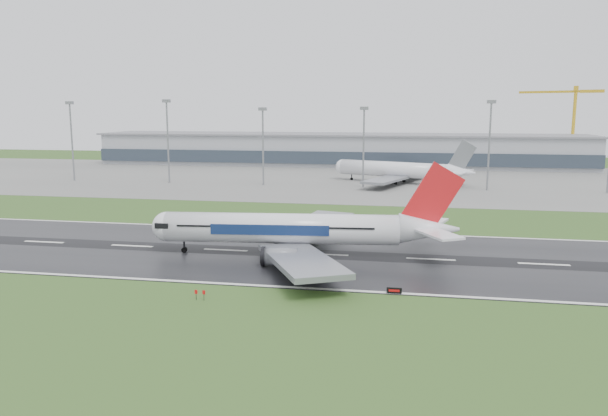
# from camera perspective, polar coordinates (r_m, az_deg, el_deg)

# --- Properties ---
(ground) EXTENTS (520.00, 520.00, 0.00)m
(ground) POSITION_cam_1_polar(r_m,az_deg,el_deg) (117.02, -7.69, -4.15)
(ground) COLOR #2B4C1C
(ground) RESTS_ON ground
(runway) EXTENTS (400.00, 45.00, 0.10)m
(runway) POSITION_cam_1_polar(r_m,az_deg,el_deg) (117.01, -7.69, -4.12)
(runway) COLOR black
(runway) RESTS_ON ground
(apron) EXTENTS (400.00, 130.00, 0.08)m
(apron) POSITION_cam_1_polar(r_m,az_deg,el_deg) (237.31, 1.65, 2.92)
(apron) COLOR slate
(apron) RESTS_ON ground
(terminal) EXTENTS (240.00, 36.00, 15.00)m
(terminal) POSITION_cam_1_polar(r_m,az_deg,el_deg) (295.83, 3.43, 5.69)
(terminal) COLOR gray
(terminal) RESTS_ON ground
(main_airliner) EXTENTS (64.00, 61.50, 17.34)m
(main_airliner) POSITION_cam_1_polar(r_m,az_deg,el_deg) (110.38, -0.11, -0.24)
(main_airliner) COLOR white
(main_airliner) RESTS_ON runway
(parked_airliner) EXTENTS (71.19, 68.90, 16.53)m
(parked_airliner) POSITION_cam_1_polar(r_m,az_deg,el_deg) (223.40, 9.32, 4.52)
(parked_airliner) COLOR white
(parked_airliner) RESTS_ON apron
(tower_crane) EXTENTS (36.83, 18.68, 39.52)m
(tower_crane) POSITION_cam_1_polar(r_m,az_deg,el_deg) (318.01, 24.90, 7.31)
(tower_crane) COLOR gold
(tower_crane) RESTS_ON ground
(runway_sign) EXTENTS (2.30, 0.74, 1.04)m
(runway_sign) POSITION_cam_1_polar(r_m,az_deg,el_deg) (90.08, 8.83, -8.04)
(runway_sign) COLOR black
(runway_sign) RESTS_ON ground
(floodmast_0) EXTENTS (0.64, 0.64, 29.71)m
(floodmast_0) POSITION_cam_1_polar(r_m,az_deg,el_deg) (245.70, -21.79, 5.94)
(floodmast_0) COLOR gray
(floodmast_0) RESTS_ON ground
(floodmast_1) EXTENTS (0.64, 0.64, 30.31)m
(floodmast_1) POSITION_cam_1_polar(r_m,az_deg,el_deg) (227.11, -13.19, 6.20)
(floodmast_1) COLOR gray
(floodmast_1) RESTS_ON ground
(floodmast_2) EXTENTS (0.64, 0.64, 27.34)m
(floodmast_2) POSITION_cam_1_polar(r_m,az_deg,el_deg) (215.16, -4.04, 5.86)
(floodmast_2) COLOR gray
(floodmast_2) RESTS_ON ground
(floodmast_3) EXTENTS (0.64, 0.64, 27.56)m
(floodmast_3) POSITION_cam_1_polar(r_m,az_deg,el_deg) (209.10, 5.86, 5.76)
(floodmast_3) COLOR gray
(floodmast_3) RESTS_ON ground
(floodmast_4) EXTENTS (0.64, 0.64, 29.74)m
(floodmast_4) POSITION_cam_1_polar(r_m,az_deg,el_deg) (210.08, 17.69, 5.67)
(floodmast_4) COLOR gray
(floodmast_4) RESTS_ON ground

